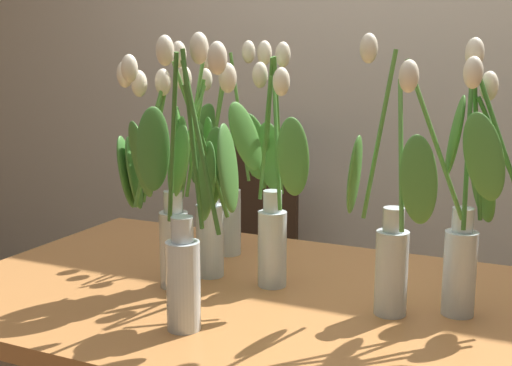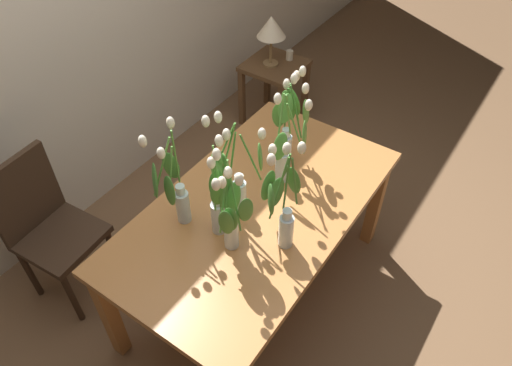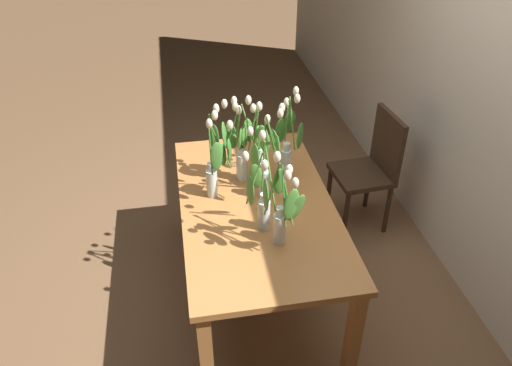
% 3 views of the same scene
% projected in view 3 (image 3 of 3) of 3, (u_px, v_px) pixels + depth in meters
% --- Properties ---
extents(ground_plane, '(18.00, 18.00, 0.00)m').
position_uv_depth(ground_plane, '(257.00, 290.00, 3.36)').
color(ground_plane, brown).
extents(room_wall_rear, '(9.00, 0.10, 2.70)m').
position_uv_depth(room_wall_rear, '(503.00, 91.00, 2.80)').
color(room_wall_rear, beige).
rests_on(room_wall_rear, ground).
extents(dining_table, '(1.60, 0.90, 0.74)m').
position_uv_depth(dining_table, '(257.00, 215.00, 2.99)').
color(dining_table, '#B7753D').
rests_on(dining_table, ground).
extents(tulip_vase_0, '(0.25, 0.24, 0.57)m').
position_uv_depth(tulip_vase_0, '(266.00, 162.00, 2.88)').
color(tulip_vase_0, silver).
rests_on(tulip_vase_0, dining_table).
extents(tulip_vase_1, '(0.21, 0.27, 0.56)m').
position_uv_depth(tulip_vase_1, '(239.00, 148.00, 3.04)').
color(tulip_vase_1, silver).
rests_on(tulip_vase_1, dining_table).
extents(tulip_vase_2, '(0.19, 0.22, 0.54)m').
position_uv_depth(tulip_vase_2, '(283.00, 213.00, 2.50)').
color(tulip_vase_2, silver).
rests_on(tulip_vase_2, dining_table).
extents(tulip_vase_3, '(0.12, 0.17, 0.57)m').
position_uv_depth(tulip_vase_3, '(253.00, 151.00, 3.02)').
color(tulip_vase_3, silver).
rests_on(tulip_vase_3, dining_table).
extents(tulip_vase_4, '(0.25, 0.22, 0.58)m').
position_uv_depth(tulip_vase_4, '(263.00, 198.00, 2.62)').
color(tulip_vase_4, silver).
rests_on(tulip_vase_4, dining_table).
extents(tulip_vase_5, '(0.23, 0.17, 0.58)m').
position_uv_depth(tulip_vase_5, '(288.00, 145.00, 3.10)').
color(tulip_vase_5, silver).
rests_on(tulip_vase_5, dining_table).
extents(tulip_vase_6, '(0.22, 0.17, 0.58)m').
position_uv_depth(tulip_vase_6, '(216.00, 163.00, 2.87)').
color(tulip_vase_6, silver).
rests_on(tulip_vase_6, dining_table).
extents(dining_chair, '(0.43, 0.43, 0.93)m').
position_uv_depth(dining_chair, '(372.00, 165.00, 3.69)').
color(dining_chair, '#382619').
rests_on(dining_chair, ground).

